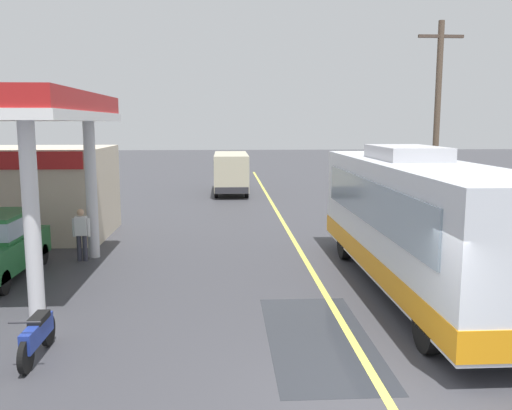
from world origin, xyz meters
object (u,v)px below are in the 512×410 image
Objects in this scene: motorcycle_parked_forecourt at (37,335)px; pedestrian_near_pump at (81,232)px; coach_bus_main at (416,224)px; minibus_opposing_lane at (231,169)px.

pedestrian_near_pump reaches higher than motorcycle_parked_forecourt.
coach_bus_main is 1.80× the size of minibus_opposing_lane.
pedestrian_near_pump is (-1.04, 7.22, 0.49)m from motorcycle_parked_forecourt.
minibus_opposing_lane reaches higher than pedestrian_near_pump.
coach_bus_main reaches higher than pedestrian_near_pump.
pedestrian_near_pump is (-9.42, 3.48, -0.79)m from coach_bus_main.
motorcycle_parked_forecourt is at bearing -99.21° from minibus_opposing_lane.
coach_bus_main is 6.65× the size of pedestrian_near_pump.
minibus_opposing_lane is at bearing 80.79° from motorcycle_parked_forecourt.
motorcycle_parked_forecourt is 1.08× the size of pedestrian_near_pump.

